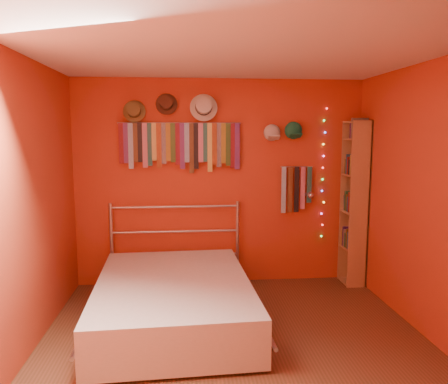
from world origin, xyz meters
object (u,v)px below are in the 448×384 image
object	(u,v)px
reading_lamp	(310,195)
bookshelf	(357,202)
tie_rack	(181,144)
bed	(174,300)

from	to	relation	value
reading_lamp	bookshelf	distance (m)	0.60
reading_lamp	tie_rack	bearing A→B (deg)	174.01
tie_rack	reading_lamp	world-z (taller)	tie_rack
reading_lamp	bookshelf	bearing A→B (deg)	0.62
reading_lamp	bed	distance (m)	2.07
bookshelf	bed	xyz separation A→B (m)	(-2.21, -0.96, -0.78)
reading_lamp	bookshelf	size ratio (longest dim) A/B	0.15
tie_rack	reading_lamp	size ratio (longest dim) A/B	4.97
tie_rack	reading_lamp	distance (m)	1.66
tie_rack	reading_lamp	xyz separation A→B (m)	(1.54, -0.16, -0.62)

